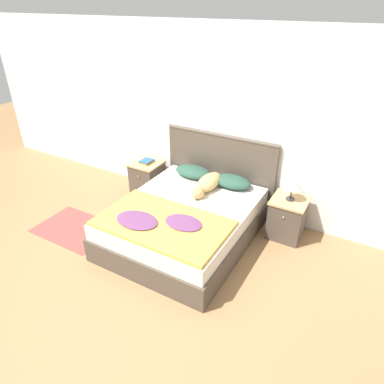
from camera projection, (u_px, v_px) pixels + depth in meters
The scene contains 13 objects.
ground_plane at pixel (126, 285), 3.79m from camera, with size 16.00×16.00×0.00m, color #997047.
wall_back at pixel (215, 121), 4.76m from camera, with size 9.00×0.06×2.55m.
bed at pixel (184, 223), 4.41m from camera, with size 1.60×1.95×0.51m.
headboard at pixel (219, 170), 4.99m from camera, with size 1.68×0.06×1.14m.
nightstand_left at pixel (147, 178), 5.43m from camera, with size 0.45×0.46×0.55m.
nightstand_right at pixel (287, 218), 4.46m from camera, with size 0.45×0.46×0.55m.
pillow_left at pixel (193, 172), 4.94m from camera, with size 0.55×0.34×0.15m.
pillow_right at pixel (232, 182), 4.68m from camera, with size 0.55×0.34×0.15m.
quilt at pixel (162, 223), 3.91m from camera, with size 1.49×0.90×0.07m.
dog at pixel (207, 184), 4.60m from camera, with size 0.25×0.79×0.18m.
book_stack at pixel (147, 161), 5.28m from camera, with size 0.18×0.21×0.04m.
table_lamp at pixel (293, 184), 4.21m from camera, with size 0.23×0.23×0.30m.
rug at pixel (75, 228), 4.72m from camera, with size 1.04×0.74×0.00m.
Camera 1 is at (2.02, -2.04, 2.77)m, focal length 32.00 mm.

